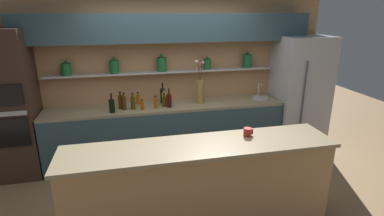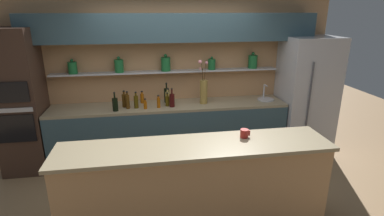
% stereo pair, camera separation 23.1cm
% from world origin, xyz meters
% --- Properties ---
extents(ground_plane, '(12.00, 12.00, 0.00)m').
position_xyz_m(ground_plane, '(0.00, 0.00, 0.00)').
color(ground_plane, olive).
extents(back_wall_unit, '(5.20, 0.44, 2.60)m').
position_xyz_m(back_wall_unit, '(-0.00, 1.53, 1.55)').
color(back_wall_unit, tan).
rests_on(back_wall_unit, ground_plane).
extents(back_counter_unit, '(3.70, 0.62, 0.92)m').
position_xyz_m(back_counter_unit, '(-0.11, 1.24, 0.46)').
color(back_counter_unit, '#334C56').
rests_on(back_counter_unit, ground_plane).
extents(island_counter, '(2.87, 0.61, 1.02)m').
position_xyz_m(island_counter, '(0.00, -0.50, 0.51)').
color(island_counter, tan).
rests_on(island_counter, ground_plane).
extents(refrigerator, '(0.84, 0.73, 1.95)m').
position_xyz_m(refrigerator, '(2.18, 1.20, 0.97)').
color(refrigerator, '#B7B7BC').
rests_on(refrigerator, ground_plane).
extents(oven_tower, '(0.62, 0.64, 2.13)m').
position_xyz_m(oven_tower, '(-2.29, 1.24, 1.06)').
color(oven_tower, '#3D281E').
rests_on(oven_tower, ground_plane).
extents(flower_vase, '(0.17, 0.13, 0.70)m').
position_xyz_m(flower_vase, '(0.43, 1.23, 1.14)').
color(flower_vase, olive).
rests_on(flower_vase, back_counter_unit).
extents(sink_fixture, '(0.27, 0.27, 0.25)m').
position_xyz_m(sink_fixture, '(1.49, 1.25, 0.95)').
color(sink_fixture, '#B7B7BC').
rests_on(sink_fixture, back_counter_unit).
extents(bottle_spirit_0, '(0.06, 0.06, 0.27)m').
position_xyz_m(bottle_spirit_0, '(-0.75, 1.15, 1.03)').
color(bottle_spirit_0, '#4C2D0C').
rests_on(bottle_spirit_0, back_counter_unit).
extents(bottle_oil_1, '(0.06, 0.06, 0.22)m').
position_xyz_m(bottle_oil_1, '(-0.15, 1.18, 1.01)').
color(bottle_oil_1, '#47380A').
rests_on(bottle_oil_1, back_counter_unit).
extents(bottle_sauce_2, '(0.05, 0.05, 0.16)m').
position_xyz_m(bottle_sauce_2, '(-0.49, 1.09, 0.99)').
color(bottle_sauce_2, '#9E4C0A').
rests_on(bottle_sauce_2, back_counter_unit).
extents(bottle_sauce_3, '(0.06, 0.06, 0.20)m').
position_xyz_m(bottle_sauce_3, '(-0.54, 1.40, 1.00)').
color(bottle_sauce_3, '#9E4C0A').
rests_on(bottle_sauce_3, back_counter_unit).
extents(bottle_spirit_4, '(0.07, 0.07, 0.25)m').
position_xyz_m(bottle_spirit_4, '(-0.14, 1.27, 1.02)').
color(bottle_spirit_4, tan).
rests_on(bottle_spirit_4, back_counter_unit).
extents(bottle_spirit_5, '(0.07, 0.07, 0.26)m').
position_xyz_m(bottle_spirit_5, '(-0.81, 1.23, 1.03)').
color(bottle_spirit_5, '#4C2D0C').
rests_on(bottle_spirit_5, back_counter_unit).
extents(bottle_oil_6, '(0.07, 0.07, 0.26)m').
position_xyz_m(bottle_oil_6, '(-0.63, 1.15, 1.02)').
color(bottle_oil_6, '#47380A').
rests_on(bottle_oil_6, back_counter_unit).
extents(bottle_wine_7, '(0.08, 0.08, 0.29)m').
position_xyz_m(bottle_wine_7, '(-0.08, 1.13, 1.03)').
color(bottle_wine_7, '#380C0C').
rests_on(bottle_wine_7, back_counter_unit).
extents(bottle_wine_8, '(0.08, 0.08, 0.29)m').
position_xyz_m(bottle_wine_8, '(-0.93, 1.06, 1.02)').
color(bottle_wine_8, black).
rests_on(bottle_wine_8, back_counter_unit).
extents(bottle_sauce_9, '(0.05, 0.05, 0.20)m').
position_xyz_m(bottle_sauce_9, '(-0.29, 1.12, 1.00)').
color(bottle_sauce_9, '#9E4C0A').
rests_on(bottle_sauce_9, back_counter_unit).
extents(bottle_wine_10, '(0.08, 0.08, 0.32)m').
position_xyz_m(bottle_wine_10, '(-0.15, 1.37, 1.04)').
color(bottle_wine_10, black).
rests_on(bottle_wine_10, back_counter_unit).
extents(coffee_mug, '(0.11, 0.09, 0.09)m').
position_xyz_m(coffee_mug, '(0.56, -0.39, 1.07)').
color(coffee_mug, maroon).
rests_on(coffee_mug, island_counter).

